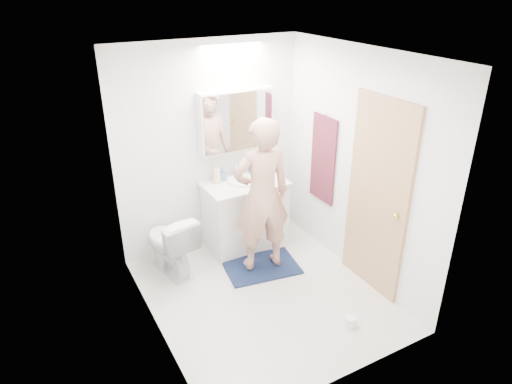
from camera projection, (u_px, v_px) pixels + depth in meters
floor at (263, 294)px, 4.72m from camera, size 2.50×2.50×0.00m
ceiling at (265, 54)px, 3.69m from camera, size 2.50×2.50×0.00m
wall_back at (210, 148)px, 5.20m from camera, size 2.50×0.00×2.50m
wall_front at (352, 254)px, 3.22m from camera, size 2.50×0.00×2.50m
wall_left at (147, 216)px, 3.73m from camera, size 0.00×2.50×2.50m
wall_right at (357, 167)px, 4.69m from camera, size 0.00×2.50×2.50m
vanity_cabinet at (245, 215)px, 5.45m from camera, size 0.90×0.55×0.78m
countertop at (245, 184)px, 5.27m from camera, size 0.95×0.58×0.04m
sink_basin at (243, 180)px, 5.28m from camera, size 0.36×0.36×0.03m
faucet at (236, 170)px, 5.40m from camera, size 0.02×0.02×0.16m
medicine_cabinet at (236, 120)px, 5.14m from camera, size 0.88×0.14×0.70m
mirror_panel at (239, 122)px, 5.08m from camera, size 0.84×0.01×0.66m
toilet at (170, 243)px, 4.94m from camera, size 0.52×0.76×0.71m
bath_rug at (261, 266)px, 5.14m from camera, size 0.88×0.67×0.02m
person at (262, 196)px, 4.77m from camera, size 0.67×0.50×1.70m
door at (377, 198)px, 4.49m from camera, size 0.04×0.80×2.00m
door_knob at (396, 216)px, 4.25m from camera, size 0.06×0.06×0.06m
towel at (323, 159)px, 5.15m from camera, size 0.02×0.42×1.00m
towel_hook at (325, 114)px, 4.93m from camera, size 0.07×0.02×0.02m
soap_bottle_a at (217, 173)px, 5.21m from camera, size 0.12×0.12×0.23m
soap_bottle_b at (223, 174)px, 5.29m from camera, size 0.08×0.08×0.15m
toothbrush_cup at (252, 171)px, 5.45m from camera, size 0.13×0.13×0.10m
toilet_paper_roll at (351, 322)px, 4.27m from camera, size 0.11×0.11×0.10m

